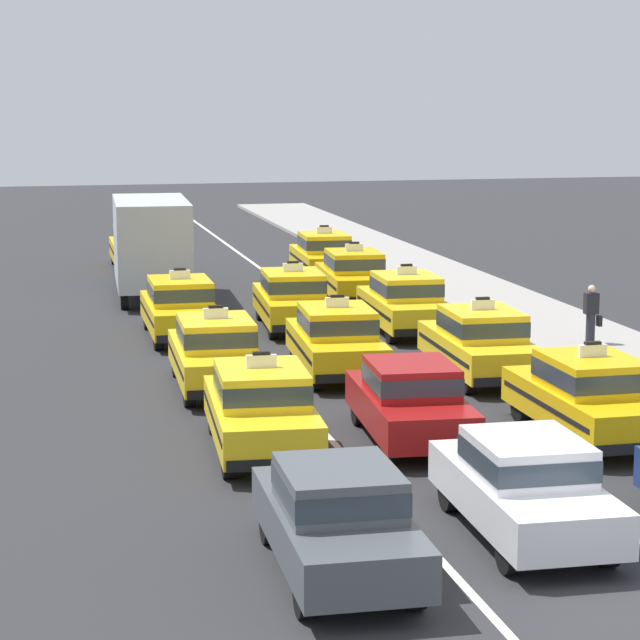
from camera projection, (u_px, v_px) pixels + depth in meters
ground_plane at (600, 600)px, 17.26m from camera, size 160.00×160.00×0.00m
lane_stripe_left_center at (235, 334)px, 36.08m from camera, size 0.14×80.00×0.01m
lane_stripe_center_right at (346, 330)px, 36.80m from camera, size 0.14×80.00×0.01m
sidewalk_curb at (606, 352)px, 33.25m from camera, size 4.00×90.00×0.15m
sedan_left_nearest at (338, 516)px, 18.03m from camera, size 1.88×4.35×1.58m
taxi_left_second at (261, 408)px, 24.11m from camera, size 2.10×4.67×1.96m
taxi_left_third at (216, 352)px, 29.26m from camera, size 1.98×4.62×1.96m
taxi_left_fourth at (180, 307)px, 35.38m from camera, size 1.87×4.58×1.96m
box_truck_left_fifth at (150, 243)px, 42.44m from camera, size 2.56×7.06×3.27m
taxi_left_sixth at (136, 246)px, 49.25m from camera, size 1.89×4.59×1.96m
sedan_center_nearest at (525, 483)px, 19.54m from camera, size 1.89×4.35×1.58m
sedan_center_second at (410, 399)px, 24.89m from camera, size 2.07×4.42×1.58m
taxi_center_third at (336, 339)px, 30.76m from camera, size 2.10×4.67×1.96m
taxi_center_fourth at (293, 298)px, 36.83m from camera, size 2.12×4.67×1.96m
taxi_right_second at (588, 395)px, 25.07m from camera, size 1.84×4.57×1.96m
taxi_right_third at (480, 342)px, 30.43m from camera, size 1.98×4.62×1.96m
taxi_right_fourth at (405, 302)px, 36.22m from camera, size 2.00×4.63×1.96m
taxi_right_fifth at (353, 275)px, 41.51m from camera, size 2.12×4.67×1.96m
taxi_right_sixth at (324, 255)px, 46.64m from camera, size 2.03×4.64×1.96m
pedestrian_near_crosswalk at (591, 314)px, 33.90m from camera, size 0.47×0.24×1.55m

